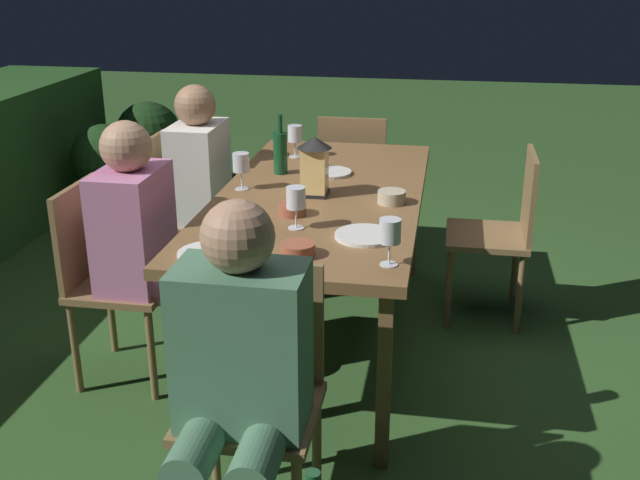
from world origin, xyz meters
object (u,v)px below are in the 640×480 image
at_px(chair_side_left_b, 502,228).
at_px(bowl_olives, 392,197).
at_px(bowl_bread, 298,249).
at_px(chair_side_right_b, 177,209).
at_px(plate_b, 366,236).
at_px(wine_glass_c, 295,135).
at_px(potted_plant_corner, 149,141).
at_px(dining_table, 320,204).
at_px(plate_c, 209,254).
at_px(lantern_centerpiece, 314,163).
at_px(person_in_cream, 211,184).
at_px(chair_head_near, 255,387).
at_px(green_bottle_on_table, 280,152).
at_px(wine_glass_a, 296,200).
at_px(bowl_salad, 292,208).
at_px(person_in_pink, 149,243).
at_px(wine_glass_b, 390,233).
at_px(chair_head_far, 354,176).
at_px(wine_glass_d, 241,164).
at_px(plate_a, 329,172).
at_px(potted_plant_by_hedge, 107,168).
at_px(chair_side_right_a, 109,273).
at_px(person_in_green, 237,377).

bearing_deg(chair_side_left_b, bowl_olives, 135.30).
distance_m(bowl_olives, bowl_bread, 0.72).
xyz_separation_m(chair_side_right_b, plate_b, (-0.96, -1.11, 0.28)).
height_order(wine_glass_c, potted_plant_corner, wine_glass_c).
xyz_separation_m(dining_table, plate_c, (-0.80, 0.26, 0.06)).
relative_size(lantern_centerpiece, wine_glass_c, 1.57).
bearing_deg(person_in_cream, chair_head_near, -158.41).
height_order(lantern_centerpiece, plate_b, lantern_centerpiece).
height_order(chair_side_right_b, wine_glass_c, wine_glass_c).
relative_size(chair_head_near, green_bottle_on_table, 3.00).
bearing_deg(chair_head_near, wine_glass_a, 1.12).
height_order(wine_glass_a, bowl_salad, wine_glass_a).
height_order(person_in_pink, plate_c, person_in_pink).
xyz_separation_m(green_bottle_on_table, plate_b, (-0.81, -0.51, -0.10)).
height_order(chair_side_left_b, wine_glass_b, wine_glass_b).
height_order(wine_glass_c, bowl_olives, wine_glass_c).
bearing_deg(person_in_pink, bowl_olives, -70.68).
xyz_separation_m(person_in_cream, chair_head_far, (0.78, -0.65, -0.15)).
relative_size(wine_glass_b, wine_glass_d, 1.00).
distance_m(chair_head_far, plate_a, 0.93).
relative_size(wine_glass_a, potted_plant_by_hedge, 0.25).
xyz_separation_m(person_in_pink, potted_plant_by_hedge, (1.90, 1.08, -0.25)).
height_order(chair_side_left_b, person_in_pink, person_in_pink).
height_order(wine_glass_c, potted_plant_by_hedge, wine_glass_c).
relative_size(person_in_cream, chair_head_far, 1.32).
distance_m(chair_side_right_a, plate_b, 1.15).
relative_size(green_bottle_on_table, bowl_salad, 2.53).
bearing_deg(chair_side_left_b, person_in_cream, 90.00).
height_order(green_bottle_on_table, plate_c, green_bottle_on_table).
bearing_deg(plate_b, wine_glass_d, 50.15).
distance_m(wine_glass_c, bowl_olives, 0.90).
bearing_deg(wine_glass_a, green_bottle_on_table, 16.92).
distance_m(chair_head_far, person_in_pink, 1.77).
xyz_separation_m(wine_glass_c, bowl_bread, (-1.35, -0.28, -0.09)).
bearing_deg(chair_side_right_a, wine_glass_a, -92.62).
relative_size(bowl_olives, bowl_salad, 1.07).
bearing_deg(plate_b, chair_head_near, 158.66).
height_order(chair_head_near, wine_glass_d, wine_glass_d).
height_order(dining_table, wine_glass_d, wine_glass_d).
bearing_deg(bowl_bread, chair_side_left_b, -34.02).
xyz_separation_m(chair_head_near, bowl_salad, (0.90, 0.06, 0.30)).
distance_m(wine_glass_d, plate_a, 0.49).
bearing_deg(potted_plant_by_hedge, lantern_centerpiece, -131.38).
height_order(green_bottle_on_table, potted_plant_corner, green_bottle_on_table).
distance_m(chair_side_right_b, wine_glass_a, 1.29).
xyz_separation_m(person_in_green, chair_side_right_a, (0.97, 0.84, -0.15)).
relative_size(person_in_cream, wine_glass_b, 6.80).
height_order(lantern_centerpiece, potted_plant_corner, lantern_centerpiece).
height_order(wine_glass_a, plate_a, wine_glass_a).
xyz_separation_m(person_in_green, plate_c, (0.60, 0.26, 0.12)).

